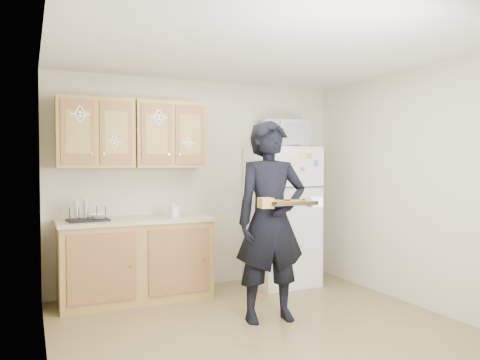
% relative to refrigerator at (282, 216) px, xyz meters
% --- Properties ---
extents(floor, '(3.60, 3.60, 0.00)m').
position_rel_refrigerator_xyz_m(floor, '(-0.95, -1.43, -0.85)').
color(floor, brown).
rests_on(floor, ground).
extents(ceiling, '(3.60, 3.60, 0.00)m').
position_rel_refrigerator_xyz_m(ceiling, '(-0.95, -1.43, 1.65)').
color(ceiling, white).
rests_on(ceiling, wall_back).
extents(wall_back, '(3.60, 0.04, 2.50)m').
position_rel_refrigerator_xyz_m(wall_back, '(-0.95, 0.37, 0.40)').
color(wall_back, beige).
rests_on(wall_back, floor).
extents(wall_front, '(3.60, 0.04, 2.50)m').
position_rel_refrigerator_xyz_m(wall_front, '(-0.95, -3.23, 0.40)').
color(wall_front, beige).
rests_on(wall_front, floor).
extents(wall_left, '(0.04, 3.60, 2.50)m').
position_rel_refrigerator_xyz_m(wall_left, '(-2.75, -1.43, 0.40)').
color(wall_left, beige).
rests_on(wall_left, floor).
extents(wall_right, '(0.04, 3.60, 2.50)m').
position_rel_refrigerator_xyz_m(wall_right, '(0.85, -1.43, 0.40)').
color(wall_right, beige).
rests_on(wall_right, floor).
extents(refrigerator, '(0.75, 0.70, 1.70)m').
position_rel_refrigerator_xyz_m(refrigerator, '(0.00, 0.00, 0.00)').
color(refrigerator, silver).
rests_on(refrigerator, floor).
extents(base_cabinet, '(1.60, 0.60, 0.86)m').
position_rel_refrigerator_xyz_m(base_cabinet, '(-1.80, 0.05, -0.42)').
color(base_cabinet, olive).
rests_on(base_cabinet, floor).
extents(countertop, '(1.64, 0.64, 0.04)m').
position_rel_refrigerator_xyz_m(countertop, '(-1.80, 0.05, 0.03)').
color(countertop, beige).
rests_on(countertop, base_cabinet).
extents(upper_cab_left, '(0.80, 0.33, 0.75)m').
position_rel_refrigerator_xyz_m(upper_cab_left, '(-2.20, 0.18, 0.98)').
color(upper_cab_left, olive).
rests_on(upper_cab_left, wall_back).
extents(upper_cab_right, '(0.80, 0.33, 0.75)m').
position_rel_refrigerator_xyz_m(upper_cab_right, '(-1.38, 0.18, 0.98)').
color(upper_cab_right, olive).
rests_on(upper_cab_right, wall_back).
extents(cereal_box, '(0.20, 0.07, 0.32)m').
position_rel_refrigerator_xyz_m(cereal_box, '(0.52, 0.24, -0.69)').
color(cereal_box, gold).
rests_on(cereal_box, floor).
extents(person, '(0.74, 0.53, 1.90)m').
position_rel_refrigerator_xyz_m(person, '(-0.77, -1.14, 0.10)').
color(person, black).
rests_on(person, floor).
extents(baking_tray, '(0.44, 0.34, 0.04)m').
position_rel_refrigerator_xyz_m(baking_tray, '(-0.73, -1.44, 0.29)').
color(baking_tray, black).
rests_on(baking_tray, person).
extents(pizza_front_left, '(0.14, 0.14, 0.02)m').
position_rel_refrigerator_xyz_m(pizza_front_left, '(-0.83, -1.50, 0.31)').
color(pizza_front_left, orange).
rests_on(pizza_front_left, baking_tray).
extents(pizza_front_right, '(0.14, 0.14, 0.02)m').
position_rel_refrigerator_xyz_m(pizza_front_right, '(-0.64, -1.52, 0.31)').
color(pizza_front_right, orange).
rests_on(pizza_front_right, baking_tray).
extents(pizza_back_left, '(0.14, 0.14, 0.02)m').
position_rel_refrigerator_xyz_m(pizza_back_left, '(-0.82, -1.36, 0.31)').
color(pizza_back_left, orange).
rests_on(pizza_back_left, baking_tray).
extents(pizza_back_right, '(0.14, 0.14, 0.02)m').
position_rel_refrigerator_xyz_m(pizza_back_right, '(-0.63, -1.39, 0.31)').
color(pizza_back_right, orange).
rests_on(pizza_back_right, baking_tray).
extents(microwave, '(0.63, 0.47, 0.32)m').
position_rel_refrigerator_xyz_m(microwave, '(0.01, -0.05, 1.01)').
color(microwave, silver).
rests_on(microwave, refrigerator).
extents(foil_pan, '(0.38, 0.29, 0.07)m').
position_rel_refrigerator_xyz_m(foil_pan, '(0.02, -0.02, 1.21)').
color(foil_pan, '#BABAC1').
rests_on(foil_pan, microwave).
extents(dish_rack, '(0.43, 0.33, 0.16)m').
position_rel_refrigerator_xyz_m(dish_rack, '(-2.30, 0.02, 0.13)').
color(dish_rack, black).
rests_on(dish_rack, countertop).
extents(bowl, '(0.25, 0.25, 0.05)m').
position_rel_refrigerator_xyz_m(bowl, '(-2.19, 0.02, 0.09)').
color(bowl, silver).
rests_on(bowl, dish_rack).
extents(soap_bottle, '(0.11, 0.11, 0.19)m').
position_rel_refrigerator_xyz_m(soap_bottle, '(-1.41, -0.06, 0.14)').
color(soap_bottle, silver).
rests_on(soap_bottle, countertop).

